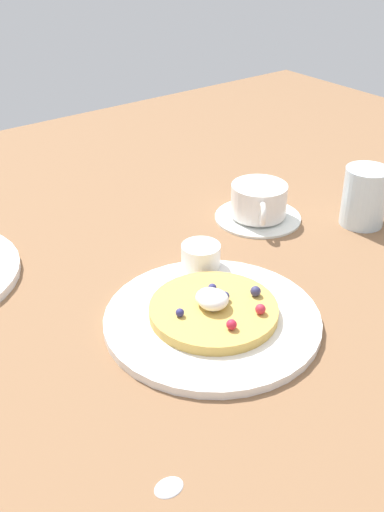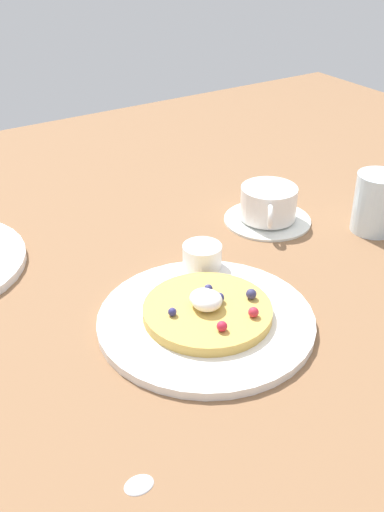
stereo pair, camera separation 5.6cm
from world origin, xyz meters
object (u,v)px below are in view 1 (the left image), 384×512
Objects in this scene: coffee_cup at (259,200)px; water_glass at (365,197)px; pancake_plate at (212,320)px; coffee_saucer at (258,216)px; syrup_ramekin at (201,255)px.

coffee_cup is 1.13× the size of water_glass.
pancake_plate is 2.52× the size of coffee_cup.
coffee_cup reaches higher than pancake_plate.
coffee_saucer is at bearing 53.36° from coffee_cup.
pancake_plate is 36.35cm from water_glass.
syrup_ramekin reaches higher than coffee_saucer.
syrup_ramekin is at bearing 172.60° from water_glass.
coffee_cup is at bearing -126.64° from coffee_saucer.
coffee_saucer is (17.44, 7.33, -2.40)cm from syrup_ramekin.
coffee_cup is (23.45, 17.35, 2.88)cm from pancake_plate.
syrup_ramekin is 18.82cm from coffee_cup.
pancake_plate is 29.31cm from coffee_cup.
syrup_ramekin is 0.51× the size of coffee_cup.
coffee_cup is (17.36, 7.23, 0.65)cm from syrup_ramekin.
water_glass is at bearing -7.40° from syrup_ramekin.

